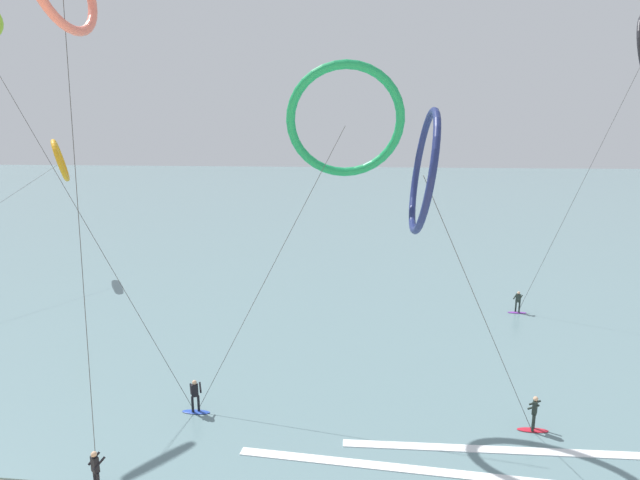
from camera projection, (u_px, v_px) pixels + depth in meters
name	position (u px, v px, depth m)	size (l,w,h in m)	color
sea_water	(358.00, 194.00, 115.65)	(400.00, 200.00, 0.08)	slate
surfer_cobalt	(195.00, 398.00, 23.93)	(1.40, 0.68, 1.70)	#2647B7
surfer_crimson	(534.00, 416.00, 22.45)	(1.40, 0.69, 1.70)	red
surfer_teal	(96.00, 474.00, 18.70)	(1.40, 0.72, 1.70)	teal
surfer_violet	(518.00, 304.00, 37.47)	(1.40, 0.73, 1.70)	purple
kite_emerald	(345.00, 121.00, 23.25)	(9.86, 4.19, 16.64)	#199351
kite_navy	(424.00, 172.00, 19.01)	(6.09, 4.88, 14.33)	navy
kite_amber	(60.00, 161.00, 46.68)	(4.42, 30.07, 13.02)	orange
wave_crest_mid	(476.00, 477.00, 19.54)	(19.27, 0.50, 0.12)	white
wave_crest_far	(529.00, 452.00, 21.09)	(15.82, 0.50, 0.12)	white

